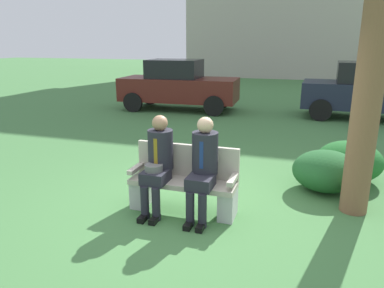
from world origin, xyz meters
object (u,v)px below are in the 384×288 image
object	(u,v)px
seated_man_right	(203,163)
parked_car_far	(370,91)
park_bench	(184,182)
shrub_near_bench	(326,171)
shrub_mid_lawn	(349,161)
seated_man_left	(158,160)
parked_car_near	(178,85)

from	to	relation	value
seated_man_right	parked_car_far	distance (m)	8.14
park_bench	shrub_near_bench	xyz separation A→B (m)	(1.88, 1.31, -0.08)
seated_man_right	shrub_mid_lawn	size ratio (longest dim) A/B	1.25
park_bench	shrub_mid_lawn	bearing A→B (deg)	40.01
shrub_near_bench	shrub_mid_lawn	xyz separation A→B (m)	(0.38, 0.58, 0.01)
seated_man_right	parked_car_far	world-z (taller)	parked_car_far
seated_man_left	shrub_near_bench	world-z (taller)	seated_man_left
seated_man_right	parked_car_near	bearing A→B (deg)	112.25
seated_man_right	park_bench	bearing A→B (deg)	158.69
seated_man_left	shrub_near_bench	bearing A→B (deg)	33.06
shrub_near_bench	shrub_mid_lawn	world-z (taller)	shrub_mid_lawn
park_bench	shrub_mid_lawn	world-z (taller)	park_bench
seated_man_left	parked_car_far	xyz separation A→B (m)	(3.58, 7.59, 0.11)
seated_man_right	shrub_near_bench	distance (m)	2.17
shrub_near_bench	shrub_mid_lawn	distance (m)	0.70
parked_car_far	seated_man_right	bearing A→B (deg)	-111.32
shrub_mid_lawn	parked_car_far	size ratio (longest dim) A/B	0.27
seated_man_right	parked_car_near	distance (m)	7.90
seated_man_left	shrub_mid_lawn	size ratio (longest dim) A/B	1.24
park_bench	seated_man_right	world-z (taller)	seated_man_right
park_bench	seated_man_left	xyz separation A→B (m)	(-0.32, -0.12, 0.33)
parked_car_near	park_bench	bearing A→B (deg)	-69.49
shrub_near_bench	shrub_mid_lawn	size ratio (longest dim) A/B	0.96
seated_man_left	parked_car_near	distance (m)	7.69
park_bench	seated_man_left	world-z (taller)	seated_man_left
parked_car_near	seated_man_right	bearing A→B (deg)	-67.75
shrub_near_bench	parked_car_near	world-z (taller)	parked_car_near
shrub_mid_lawn	parked_car_far	xyz separation A→B (m)	(1.00, 5.57, 0.50)
seated_man_left	parked_car_near	bearing A→B (deg)	107.92
seated_man_left	seated_man_right	bearing A→B (deg)	0.66
seated_man_left	parked_car_far	size ratio (longest dim) A/B	0.33
parked_car_far	park_bench	bearing A→B (deg)	-113.58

